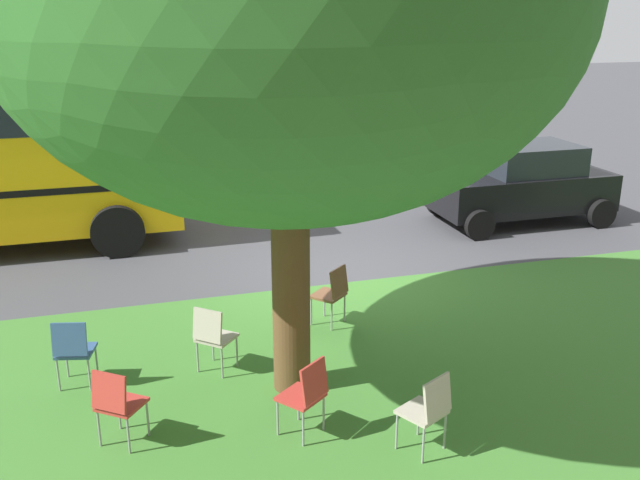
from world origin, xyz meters
name	(u,v)px	position (x,y,z in m)	size (l,w,h in m)	color
ground	(336,279)	(0.00, 0.00, 0.00)	(80.00, 80.00, 0.00)	#424247
grass_verge	(413,368)	(0.00, 3.20, 0.00)	(48.00, 6.00, 0.01)	#3D752D
street_tree	(287,1)	(1.58, 3.21, 4.40)	(6.06, 6.06, 6.65)	brown
chair_0	(332,291)	(0.60, 1.68, 0.52)	(0.59, 0.59, 0.88)	brown
chair_1	(117,401)	(3.59, 3.86, 0.52)	(0.58, 0.58, 0.88)	#B7332D
chair_2	(73,348)	(4.06, 2.48, 0.52)	(0.50, 0.51, 0.88)	#335184
chair_3	(428,408)	(0.60, 4.87, 0.52)	(0.56, 0.57, 0.88)	#ADA393
chair_4	(213,334)	(2.42, 2.59, 0.52)	(0.59, 0.59, 0.88)	#ADA393
chair_5	(306,392)	(1.69, 4.24, 0.52)	(0.58, 0.58, 0.88)	#B7332D
parked_car	(523,183)	(-4.76, -2.09, 0.84)	(3.70, 1.92, 1.65)	black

